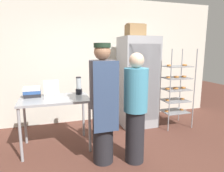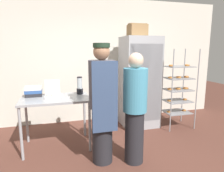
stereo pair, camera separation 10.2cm
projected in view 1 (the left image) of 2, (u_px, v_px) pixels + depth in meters
The scene contains 10 objects.
back_wall at pixel (91, 61), 4.69m from camera, with size 6.40×0.12×2.84m, color silver.
refrigerator at pixel (138, 82), 4.40m from camera, with size 0.77×0.71×1.95m.
baking_rack at pixel (176, 88), 4.35m from camera, with size 0.62×0.50×1.70m.
prep_counter at pixel (55, 104), 3.37m from camera, with size 1.13×0.72×0.88m.
donut_box at pixel (52, 95), 3.35m from camera, with size 0.25×0.25×0.29m.
blender_pitcher at pixel (79, 87), 3.61m from camera, with size 0.12×0.12×0.32m.
binder_stack at pixel (32, 92), 3.43m from camera, with size 0.29×0.24×0.17m.
cardboard_storage_box at pixel (135, 30), 4.22m from camera, with size 0.38×0.31×0.27m.
person_baker at pixel (103, 103), 2.89m from camera, with size 0.38×0.39×1.78m.
person_customer at pixel (135, 108), 2.92m from camera, with size 0.35×0.35×1.65m.
Camera 1 is at (-0.94, -2.33, 1.70)m, focal length 32.00 mm.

